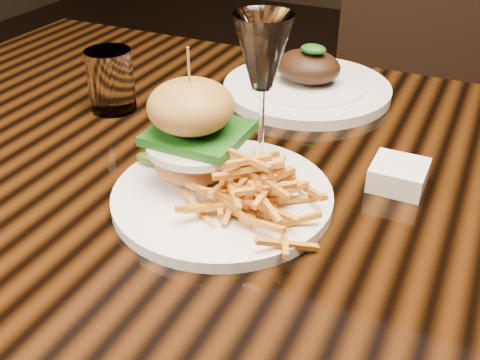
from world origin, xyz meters
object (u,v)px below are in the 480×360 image
at_px(burger_plate, 220,166).
at_px(far_dish, 307,84).
at_px(wine_glass, 263,57).
at_px(chair_far, 415,90).
at_px(dining_table, 306,227).

height_order(burger_plate, far_dish, burger_plate).
distance_m(burger_plate, wine_glass, 0.15).
height_order(burger_plate, wine_glass, wine_glass).
xyz_separation_m(far_dish, chair_far, (0.11, 0.62, -0.23)).
height_order(dining_table, wine_glass, wine_glass).
bearing_deg(far_dish, dining_table, -69.26).
bearing_deg(burger_plate, dining_table, 57.91).
height_order(dining_table, chair_far, chair_far).
height_order(dining_table, far_dish, far_dish).
bearing_deg(dining_table, chair_far, 89.74).
relative_size(burger_plate, far_dish, 0.95).
distance_m(wine_glass, chair_far, 0.95).
relative_size(burger_plate, chair_far, 0.29).
relative_size(dining_table, wine_glass, 7.67).
distance_m(dining_table, chair_far, 0.90).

